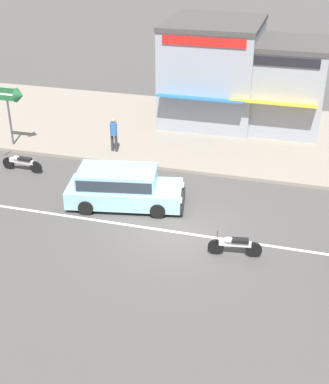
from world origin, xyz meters
The scene contains 10 objects.
ground_plane centered at (0.00, 0.00, 0.00)m, with size 160.00×160.00×0.00m, color #4C4947.
lane_centre_stripe centered at (0.00, 0.00, 0.00)m, with size 50.40×0.14×0.01m, color silver.
kerb_strip centered at (0.00, 10.00, 0.07)m, with size 68.00×10.00×0.15m, color gray.
minivan_pale_blue_2 centered at (-2.71, 1.45, 0.85)m, with size 4.93×2.68×1.56m.
motorcycle_0 centered at (2.22, -0.91, 0.42)m, with size 1.86×0.56×0.80m.
motorcycle_1 centered at (-8.20, 3.22, 0.43)m, with size 1.99×0.56×0.80m.
arrow_signboard centered at (-9.46, 5.58, 2.62)m, with size 1.49×0.69×2.96m.
pedestrian_far_end centered at (-4.78, 6.17, 1.14)m, with size 0.34×0.34×1.70m.
shopfront_corner_warung centered at (2.40, 11.89, 2.43)m, with size 4.81×5.14×4.55m.
shopfront_mid_block centered at (-1.20, 12.26, 2.82)m, with size 5.01×6.39×5.33m.
Camera 1 is at (4.02, -16.34, 10.61)m, focal length 50.00 mm.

